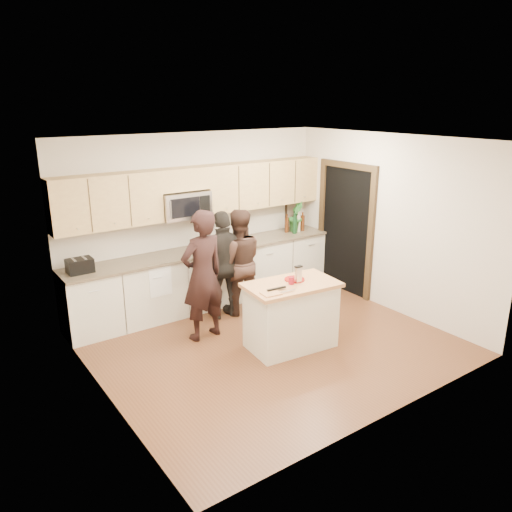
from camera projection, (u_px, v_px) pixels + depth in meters
floor at (271, 343)px, 6.78m from camera, size 4.50×4.50×0.00m
room_shell at (272, 219)px, 6.26m from camera, size 4.52×4.02×2.71m
back_cabinetry at (208, 276)px, 7.96m from camera, size 4.50×0.66×0.94m
upper_cabinetry at (202, 189)px, 7.68m from camera, size 4.50×0.33×0.75m
microwave at (184, 205)px, 7.52m from camera, size 0.76×0.41×0.40m
doorway at (346, 225)px, 8.36m from camera, size 0.06×1.25×2.20m
framed_picture at (292, 209)px, 9.02m from camera, size 0.30×0.03×0.38m
dish_towel at (156, 271)px, 7.19m from camera, size 0.34×0.60×0.48m
island at (291, 315)px, 6.57m from camera, size 1.27×0.82×0.90m
red_plate at (294, 279)px, 6.55m from camera, size 0.27×0.27×0.02m
box_grater at (298, 274)px, 6.42m from camera, size 0.10×0.06×0.21m
drink_glass at (291, 281)px, 6.39m from camera, size 0.07×0.07×0.10m
cutting_board at (271, 293)px, 6.07m from camera, size 0.25×0.20×0.02m
tongs at (276, 289)px, 6.18m from camera, size 0.27×0.06×0.02m
knife at (288, 291)px, 6.12m from camera, size 0.21×0.04×0.01m
toaster at (80, 266)px, 6.69m from camera, size 0.34×0.24×0.20m
bottle_cluster at (296, 222)px, 8.74m from camera, size 0.37×0.27×0.40m
orchid at (295, 216)px, 8.76m from camera, size 0.38×0.38×0.54m
woman_left at (203, 276)px, 6.70m from camera, size 0.70×0.50×1.81m
woman_center at (238, 262)px, 7.54m from camera, size 0.97×0.88×1.63m
woman_right at (224, 265)px, 7.40m from camera, size 0.99×0.49×1.64m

